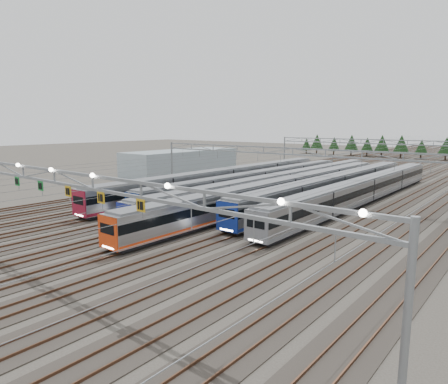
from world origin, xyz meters
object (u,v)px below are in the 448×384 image
Objects in this scene: train_d at (287,189)px; gantry_far at (383,146)px; gantry_mid at (293,157)px; train_a at (227,179)px; gantry_near at (53,179)px; train_e at (336,186)px; train_b at (259,180)px; train_f at (365,190)px; train_c at (283,182)px; west_shed at (182,162)px.

train_d is 1.11× the size of gantry_far.
train_d is at bearing -67.21° from gantry_mid.
gantry_near is (11.20, -37.29, 4.92)m from train_a.
train_a is 0.91× the size of train_d.
train_d is 1.11× the size of gantry_near.
train_a is 18.57m from train_e.
train_f is (18.00, 1.40, 0.08)m from train_b.
train_a is at bearing -165.91° from gantry_mid.
train_e reaches higher than train_c.
gantry_far is (6.75, 44.50, 4.43)m from train_b.
train_f is at bearing 74.95° from gantry_near.
train_b is 0.98× the size of gantry_near.
gantry_near is 1.88× the size of west_shed.
train_f is (22.50, 4.72, -0.14)m from train_a.
train_b is 1.84× the size of west_shed.
gantry_mid is (2.25, -1.17, 4.45)m from train_c.
train_f is 1.02× the size of gantry_mid.
train_b is 8.09m from gantry_mid.
train_b is at bearing -98.63° from gantry_far.
train_e is at bearing 3.67° from train_c.
gantry_far is (0.05, 85.12, -0.70)m from gantry_near.
train_d is 7.25m from gantry_mid.
gantry_mid is (-6.75, -1.74, 4.28)m from train_e.
train_f is (4.50, 0.16, -0.08)m from train_e.
train_e is 0.97× the size of gantry_mid.
gantry_far is 1.88× the size of west_shed.
train_e is 1.81× the size of west_shed.
train_f is at bearing 1.99° from train_e.
train_e is 43.99m from gantry_far.
train_f is (13.50, 0.73, 0.09)m from train_c.
gantry_mid is at bearing -17.15° from west_shed.
train_e is at bearing 5.26° from train_b.
gantry_near is at bearing -86.95° from train_c.
train_e reaches higher than train_b.
train_e is 4.50m from train_f.
west_shed is (-34.13, 10.07, 0.80)m from train_c.
train_d is at bearing -55.38° from train_c.
train_c is at bearing -176.89° from train_f.
train_c is at bearing 152.62° from gantry_mid.
train_b is 13.56m from train_e.
train_a is at bearing -103.24° from gantry_far.
train_e is (4.50, 7.10, 0.06)m from train_d.
gantry_far is at bearing 89.97° from gantry_near.
train_a is 22.99m from train_f.
gantry_near is at bearing -73.28° from train_a.
west_shed reaches higher than train_f.
west_shed is at bearing 162.85° from gantry_mid.
gantry_near is at bearing -93.78° from train_d.
train_e is at bearing -178.01° from train_f.
train_a is 49.31m from gantry_far.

